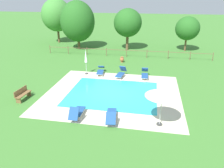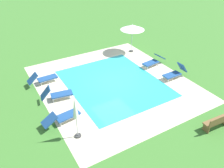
{
  "view_description": "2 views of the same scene",
  "coord_description": "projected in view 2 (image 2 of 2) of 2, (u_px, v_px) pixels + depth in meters",
  "views": [
    {
      "loc": [
        2.88,
        -15.64,
        7.38
      ],
      "look_at": [
        -0.14,
        0.5,
        0.6
      ],
      "focal_mm": 34.89,
      "sensor_mm": 36.0,
      "label": 1
    },
    {
      "loc": [
        -11.41,
        6.81,
        8.34
      ],
      "look_at": [
        -1.4,
        0.93,
        0.98
      ],
      "focal_mm": 37.05,
      "sensor_mm": 36.0,
      "label": 2
    }
  ],
  "objects": [
    {
      "name": "ground_plane",
      "position": [
        113.0,
        83.0,
        15.68
      ],
      "size": [
        160.0,
        160.0,
        0.0
      ],
      "primitive_type": "plane",
      "color": "#3D752D"
    },
    {
      "name": "sun_lounger_south_near_corner",
      "position": [
        63.0,
        117.0,
        12.17
      ],
      "size": [
        0.84,
        2.12,
        0.74
      ],
      "color": "navy",
      "rests_on": "ground"
    },
    {
      "name": "sun_lounger_north_end",
      "position": [
        175.0,
        73.0,
        16.07
      ],
      "size": [
        0.63,
        1.84,
        1.01
      ],
      "color": "navy",
      "rests_on": "ground"
    },
    {
      "name": "patio_umbrella_open_foreground",
      "position": [
        132.0,
        27.0,
        18.88
      ],
      "size": [
        1.99,
        1.99,
        2.4
      ],
      "color": "#383838",
      "rests_on": "ground"
    },
    {
      "name": "wooden_bench_lawn_side",
      "position": [
        218.0,
        121.0,
        11.71
      ],
      "size": [
        0.54,
        1.53,
        0.87
      ],
      "color": "brown",
      "rests_on": "ground"
    },
    {
      "name": "sun_lounger_north_far",
      "position": [
        57.0,
        94.0,
        13.89
      ],
      "size": [
        0.9,
        1.96,
        0.96
      ],
      "color": "navy",
      "rests_on": "ground"
    },
    {
      "name": "pool_deck_paving",
      "position": [
        113.0,
        83.0,
        15.68
      ],
      "size": [
        10.64,
        9.49,
        0.01
      ],
      "primitive_type": "cube",
      "color": "beige",
      "rests_on": "ground"
    },
    {
      "name": "patio_umbrella_closed_row_centre",
      "position": [
        75.0,
        110.0,
        10.59
      ],
      "size": [
        0.32,
        0.32,
        2.47
      ],
      "color": "#383838",
      "rests_on": "ground"
    },
    {
      "name": "pool_coping_rim",
      "position": [
        113.0,
        83.0,
        15.68
      ],
      "size": [
        7.51,
        6.36,
        0.01
      ],
      "color": "beige",
      "rests_on": "ground"
    },
    {
      "name": "sun_lounger_north_mid",
      "position": [
        153.0,
        61.0,
        17.66
      ],
      "size": [
        0.87,
        2.09,
        0.8
      ],
      "color": "navy",
      "rests_on": "ground"
    },
    {
      "name": "sun_lounger_north_near_steps",
      "position": [
        43.0,
        78.0,
        15.46
      ],
      "size": [
        0.68,
        1.99,
        0.88
      ],
      "color": "navy",
      "rests_on": "ground"
    },
    {
      "name": "swimming_pool_water",
      "position": [
        113.0,
        83.0,
        15.68
      ],
      "size": [
        7.03,
        5.88,
        0.01
      ],
      "primitive_type": "cube",
      "color": "#2DB7C6",
      "rests_on": "ground"
    }
  ]
}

